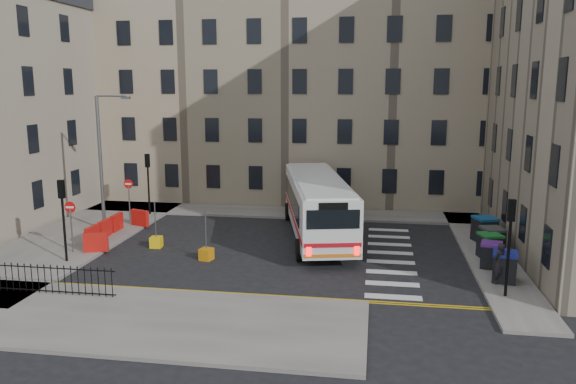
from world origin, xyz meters
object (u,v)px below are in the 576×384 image
(wheelie_bin_c, at_px, (490,246))
(bollard_yellow, at_px, (156,242))
(wheelie_bin_b, at_px, (491,255))
(pedestrian, at_px, (499,263))
(bollard_chevron, at_px, (206,254))
(wheelie_bin_a, at_px, (505,266))
(wheelie_bin_e, at_px, (484,229))
(streetlamp, at_px, (100,161))
(wheelie_bin_d, at_px, (492,240))
(bus, at_px, (317,204))

(wheelie_bin_c, relative_size, bollard_yellow, 2.29)
(wheelie_bin_c, bearing_deg, wheelie_bin_b, -114.71)
(wheelie_bin_c, relative_size, pedestrian, 0.74)
(wheelie_bin_c, xyz_separation_m, pedestrian, (-0.34, -3.83, 0.29))
(wheelie_bin_b, height_order, pedestrian, pedestrian)
(pedestrian, bearing_deg, wheelie_bin_c, -135.04)
(bollard_yellow, bearing_deg, bollard_chevron, -27.01)
(wheelie_bin_b, height_order, wheelie_bin_c, wheelie_bin_c)
(wheelie_bin_a, xyz_separation_m, wheelie_bin_b, (-0.22, 1.91, -0.06))
(wheelie_bin_e, distance_m, pedestrian, 6.99)
(wheelie_bin_a, relative_size, pedestrian, 0.76)
(wheelie_bin_a, height_order, bollard_chevron, wheelie_bin_a)
(wheelie_bin_e, height_order, bollard_yellow, wheelie_bin_e)
(wheelie_bin_a, bearing_deg, pedestrian, -116.44)
(bollard_chevron, bearing_deg, streetlamp, 150.86)
(wheelie_bin_d, distance_m, pedestrian, 4.96)
(wheelie_bin_d, relative_size, wheelie_bin_e, 0.90)
(bus, bearing_deg, streetlamp, 171.70)
(wheelie_bin_c, distance_m, wheelie_bin_d, 1.12)
(wheelie_bin_b, height_order, wheelie_bin_e, wheelie_bin_e)
(bus, xyz_separation_m, pedestrian, (8.78, -7.02, -0.91))
(wheelie_bin_b, xyz_separation_m, wheelie_bin_d, (0.53, 2.58, 0.05))
(bus, bearing_deg, wheelie_bin_b, -40.55)
(wheelie_bin_d, relative_size, bollard_yellow, 2.34)
(streetlamp, height_order, bollard_chevron, streetlamp)
(bus, height_order, wheelie_bin_d, bus)
(bus, bearing_deg, wheelie_bin_d, -25.38)
(bollard_yellow, relative_size, bollard_chevron, 1.00)
(wheelie_bin_d, bearing_deg, streetlamp, 163.05)
(pedestrian, xyz_separation_m, bollard_yellow, (-17.28, 3.45, -0.78))
(wheelie_bin_b, xyz_separation_m, bollard_chevron, (-14.01, -0.60, -0.46))
(streetlamp, height_order, bollard_yellow, streetlamp)
(bus, distance_m, bollard_yellow, 9.37)
(streetlamp, bearing_deg, wheelie_bin_c, -5.71)
(streetlamp, distance_m, wheelie_bin_b, 22.31)
(wheelie_bin_b, relative_size, pedestrian, 0.70)
(wheelie_bin_d, relative_size, bollard_chevron, 2.34)
(wheelie_bin_b, distance_m, bollard_yellow, 17.43)
(pedestrian, height_order, bollard_chevron, pedestrian)
(streetlamp, height_order, wheelie_bin_c, streetlamp)
(streetlamp, distance_m, bollard_chevron, 9.70)
(bollard_yellow, bearing_deg, wheelie_bin_d, 4.65)
(bus, height_order, wheelie_bin_c, bus)
(bus, distance_m, wheelie_bin_d, 9.73)
(wheelie_bin_a, bearing_deg, wheelie_bin_e, 99.56)
(streetlamp, xyz_separation_m, pedestrian, (21.60, -6.02, -3.26))
(wheelie_bin_d, distance_m, bollard_chevron, 14.89)
(bus, relative_size, wheelie_bin_b, 10.04)
(bus, relative_size, wheelie_bin_a, 9.20)
(bus, bearing_deg, wheelie_bin_c, -32.04)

